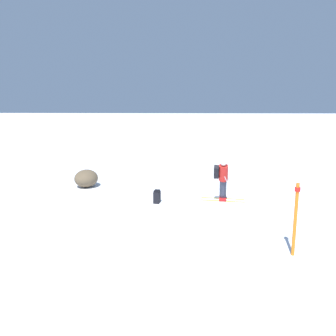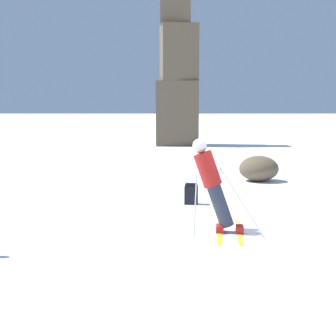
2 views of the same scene
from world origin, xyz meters
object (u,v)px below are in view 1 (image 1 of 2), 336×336
at_px(spare_backpack, 157,197).
at_px(trail_marker, 296,216).
at_px(skier, 222,178).
at_px(exposed_boulder_0, 86,178).

distance_m(spare_backpack, trail_marker, 5.69).
distance_m(skier, exposed_boulder_0, 6.29).
relative_size(spare_backpack, trail_marker, 0.27).
distance_m(skier, spare_backpack, 2.58).
bearing_deg(skier, exposed_boulder_0, 77.55).
bearing_deg(exposed_boulder_0, trail_marker, -131.49).
bearing_deg(trail_marker, spare_backpack, 42.46).
distance_m(exposed_boulder_0, trail_marker, 9.73).
bearing_deg(trail_marker, skier, 16.98).
relative_size(skier, exposed_boulder_0, 1.46).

